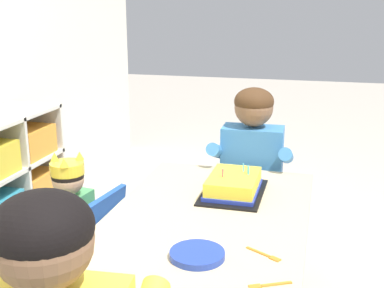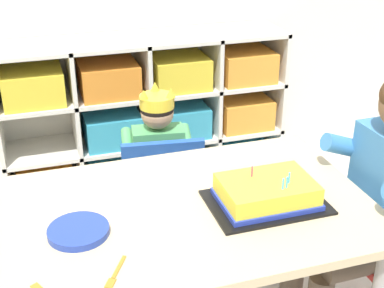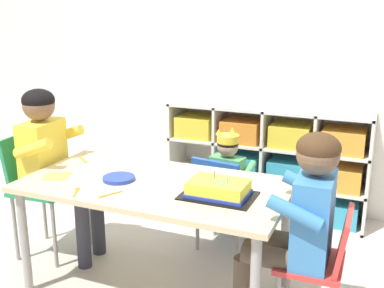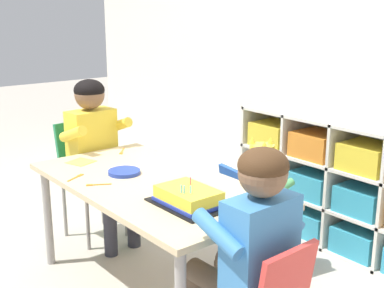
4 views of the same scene
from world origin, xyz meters
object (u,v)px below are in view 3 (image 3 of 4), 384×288
Objects in this scene: activity_table at (155,193)px; fork_by_napkin at (76,191)px; fork_near_child_seat at (83,160)px; guest_at_table_side at (301,214)px; classroom_chair_blue at (222,198)px; adult_helper_seated at (52,155)px; classroom_chair_guest_side at (321,261)px; child_with_crown at (230,174)px; fork_scattered_mid_table at (109,195)px; classroom_chair_adult_side at (37,182)px; paper_plate_stack at (119,178)px; birthday_cake_on_tray at (218,190)px.

fork_by_napkin is (-0.30, -0.27, 0.06)m from activity_table.
guest_at_table_side is at bearing -150.83° from fork_near_child_seat.
classroom_chair_blue is at bearing -115.66° from fork_near_child_seat.
activity_table is 1.32× the size of adult_helper_seated.
classroom_chair_guest_side reaches higher than activity_table.
child_with_crown is 0.97m from fork_scattered_mid_table.
classroom_chair_guest_side reaches higher than classroom_chair_blue.
classroom_chair_guest_side is 0.65× the size of guest_at_table_side.
classroom_chair_guest_side is (1.77, -0.16, -0.08)m from classroom_chair_adult_side.
child_with_crown is 1.06m from fork_by_napkin.
guest_at_table_side reaches higher than classroom_chair_adult_side.
classroom_chair_adult_side is 0.70m from fork_by_napkin.
classroom_chair_guest_side is 0.24m from guest_at_table_side.
adult_helper_seated is (-0.75, 0.10, 0.10)m from activity_table.
classroom_chair_blue is at bearing 7.54° from fork_scattered_mid_table.
fork_by_napkin is at bearing -115.02° from paper_plate_stack.
classroom_chair_adult_side is 2.15× the size of birthday_cake_on_tray.
birthday_cake_on_tray is (-0.40, 0.01, 0.05)m from guest_at_table_side.
activity_table is at bearing -96.02° from guest_at_table_side.
activity_table is at bearing -100.80° from classroom_chair_adult_side.
classroom_chair_adult_side is at bearing -149.28° from fork_by_napkin.
classroom_chair_adult_side is at bearing 56.76° from fork_near_child_seat.
guest_at_table_side is 5.77× the size of paper_plate_stack.
birthday_cake_on_tray is 2.06× the size of paper_plate_stack.
child_with_crown is 0.93m from fork_near_child_seat.
child_with_crown is at bearing 103.66° from birthday_cake_on_tray.
fork_by_napkin is at bearing 66.61° from classroom_chair_blue.
classroom_chair_blue is 0.60× the size of adult_helper_seated.
fork_near_child_seat reaches higher than activity_table.
birthday_cake_on_tray is (1.25, -0.14, 0.19)m from classroom_chair_adult_side.
adult_helper_seated is 0.19m from fork_near_child_seat.
classroom_chair_guest_side is 1.06m from fork_scattered_mid_table.
guest_at_table_side is 1.10m from fork_by_napkin.
birthday_cake_on_tray reaches higher than paper_plate_stack.
fork_by_napkin is at bearing -162.09° from birthday_cake_on_tray.
classroom_chair_adult_side reaches higher than fork_scattered_mid_table.
fork_by_napkin is at bearing 69.06° from child_with_crown.
classroom_chair_guest_side is 1.23m from fork_by_napkin.
activity_table is 2.19× the size of classroom_chair_blue.
classroom_chair_blue is 0.89m from fork_near_child_seat.
classroom_chair_guest_side is at bearing -150.01° from fork_near_child_seat.
child_with_crown reaches higher than fork_by_napkin.
birthday_cake_on_tray is at bearing -102.66° from adult_helper_seated.
classroom_chair_blue is at bearing 121.82° from fork_by_napkin.
adult_helper_seated is 0.59m from fork_by_napkin.
adult_helper_seated reaches higher than paper_plate_stack.
fork_scattered_mid_table is (-0.13, -0.25, 0.06)m from activity_table.
child_with_crown is 0.93m from guest_at_table_side.
classroom_chair_blue is at bearing -137.04° from guest_at_table_side.
birthday_cake_on_tray is (0.18, -0.59, 0.29)m from classroom_chair_blue.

